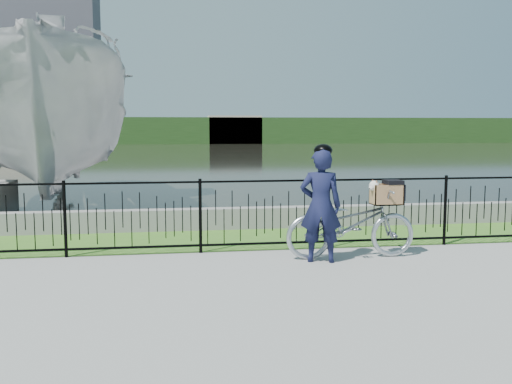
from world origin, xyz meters
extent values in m
plane|color=gray|center=(0.00, 0.00, 0.00)|extent=(120.00, 120.00, 0.00)
cube|color=#417223|center=(0.00, 2.60, 0.00)|extent=(60.00, 2.00, 0.01)
plane|color=black|center=(0.00, 33.00, 0.00)|extent=(120.00, 120.00, 0.00)
cube|color=gray|center=(0.00, 3.60, 0.20)|extent=(60.00, 0.30, 0.40)
cube|color=#25461B|center=(0.00, 60.00, 1.50)|extent=(120.00, 6.00, 3.00)
cube|color=#ADA08B|center=(-18.00, 58.00, 2.00)|extent=(8.00, 4.00, 4.00)
cube|color=#ADA08B|center=(6.00, 58.50, 1.60)|extent=(6.00, 3.00, 3.20)
imported|color=#ACB1B8|center=(1.18, 0.93, 0.51)|extent=(1.94, 0.68, 1.02)
cube|color=black|center=(1.72, 0.93, 0.79)|extent=(0.38, 0.18, 0.02)
cube|color=#966D45|center=(1.72, 0.93, 0.80)|extent=(0.44, 0.27, 0.01)
cube|color=#966D45|center=(1.72, 1.06, 0.94)|extent=(0.44, 0.02, 0.30)
cube|color=#966D45|center=(1.72, 0.81, 0.94)|extent=(0.44, 0.01, 0.30)
cube|color=#966D45|center=(1.93, 0.93, 0.94)|extent=(0.02, 0.27, 0.30)
cube|color=#966D45|center=(1.51, 0.93, 0.94)|extent=(0.02, 0.27, 0.30)
cube|color=black|center=(1.82, 0.93, 1.12)|extent=(0.24, 0.28, 0.06)
cube|color=black|center=(1.95, 0.93, 0.97)|extent=(0.02, 0.28, 0.24)
ellipsoid|color=silver|center=(1.70, 0.93, 0.92)|extent=(0.31, 0.22, 0.20)
sphere|color=silver|center=(1.52, 0.91, 1.07)|extent=(0.15, 0.15, 0.15)
sphere|color=silver|center=(1.47, 0.89, 1.04)|extent=(0.07, 0.07, 0.07)
sphere|color=black|center=(1.44, 0.88, 1.04)|extent=(0.02, 0.02, 0.02)
cone|color=#995F3F|center=(1.52, 0.97, 1.13)|extent=(0.06, 0.08, 0.08)
cone|color=#995F3F|center=(1.54, 0.87, 1.13)|extent=(0.06, 0.08, 0.08)
imported|color=#131636|center=(0.67, 0.76, 0.81)|extent=(0.67, 0.52, 1.62)
ellipsoid|color=black|center=(0.67, 0.76, 1.60)|extent=(0.26, 0.29, 0.18)
imported|color=#B0AFB0|center=(-4.28, 7.87, 1.92)|extent=(4.97, 10.33, 3.84)
cube|color=#3F3F47|center=(-4.28, 7.87, 4.84)|extent=(2.20, 1.60, 1.60)
camera|label=1|loc=(-1.45, -7.06, 1.93)|focal=40.00mm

